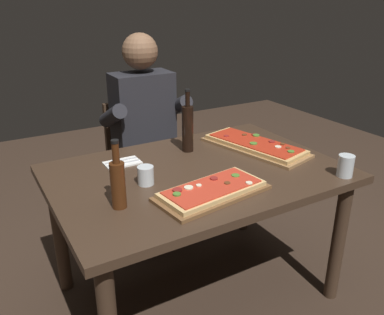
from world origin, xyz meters
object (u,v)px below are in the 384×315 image
Objects in this scene: oil_bottle_amber at (188,127)px; diner_chair at (141,158)px; wine_bottle_dark at (118,182)px; pizza_rectangular_front at (212,191)px; seated_diner at (146,128)px; tumbler_far_side at (146,175)px; pizza_rectangular_left at (255,145)px; dining_table at (197,188)px; tumbler_near_camera at (346,166)px.

oil_bottle_amber reaches higher than diner_chair.
oil_bottle_amber is at bearing -86.74° from diner_chair.
diner_chair is (0.52, 1.01, -0.36)m from wine_bottle_dark.
pizza_rectangular_front is 0.41m from wine_bottle_dark.
seated_diner is (0.13, 0.99, -0.02)m from pizza_rectangular_front.
seated_diner is at bearing 65.84° from tumbler_far_side.
pizza_rectangular_front is at bearing -145.57° from pizza_rectangular_left.
wine_bottle_dark is 0.22× the size of seated_diner.
tumbler_far_side reaches higher than dining_table.
tumbler_far_side is (-0.71, -0.11, 0.02)m from pizza_rectangular_left.
seated_diner is at bearing 94.07° from oil_bottle_amber.
wine_bottle_dark is at bearing -120.08° from seated_diner.
tumbler_near_camera is (0.57, -0.41, 0.15)m from dining_table.
pizza_rectangular_left reaches higher than dining_table.
pizza_rectangular_left is at bearing -63.84° from diner_chair.
oil_bottle_amber is 0.26× the size of seated_diner.
pizza_rectangular_front and pizza_rectangular_left have the same top height.
diner_chair is at bearing 62.96° from wine_bottle_dark.
pizza_rectangular_front is 6.08× the size of tumbler_far_side.
oil_bottle_amber is 0.40× the size of diner_chair.
dining_table is at bearing 18.78° from wine_bottle_dark.
seated_diner is at bearing 59.92° from wine_bottle_dark.
pizza_rectangular_front reaches higher than dining_table.
pizza_rectangular_left is at bearing 105.63° from tumbler_near_camera.
seated_diner is at bearing 85.59° from dining_table.
pizza_rectangular_left is at bearing 8.64° from tumbler_far_side.
diner_chair is at bearing 90.00° from seated_diner.
wine_bottle_dark is (-0.38, 0.10, 0.09)m from pizza_rectangular_front.
pizza_rectangular_front is 0.60× the size of diner_chair.
dining_table is 0.31m from tumbler_far_side.
tumbler_near_camera is at bearing -67.84° from diner_chair.
wine_bottle_dark reaches higher than diner_chair.
pizza_rectangular_left is 2.25× the size of wine_bottle_dark.
tumbler_far_side is (0.18, 0.14, -0.07)m from wine_bottle_dark.
dining_table is at bearing 144.42° from tumbler_near_camera.
diner_chair reaches higher than tumbler_near_camera.
wine_bottle_dark is 1.06m from tumbler_near_camera.
oil_bottle_amber reaches higher than dining_table.
dining_table is 2.68× the size of pizza_rectangular_front.
wine_bottle_dark is (-0.46, -0.16, 0.21)m from dining_table.
dining_table is 1.61× the size of diner_chair.
tumbler_near_camera is at bearing -65.77° from seated_diner.
oil_bottle_amber reaches higher than pizza_rectangular_left.
diner_chair is at bearing 112.16° from tumbler_near_camera.
dining_table is 2.15× the size of pizza_rectangular_left.
pizza_rectangular_front is at bearing -106.91° from dining_table.
diner_chair is (-0.03, 0.60, -0.39)m from oil_bottle_amber.
wine_bottle_dark is 3.36× the size of tumbler_far_side.
diner_chair is at bearing 86.21° from dining_table.
oil_bottle_amber is at bearing 71.67° from pizza_rectangular_front.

